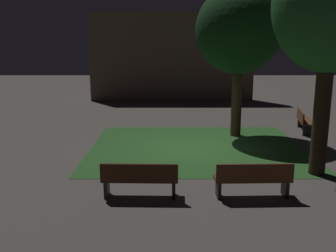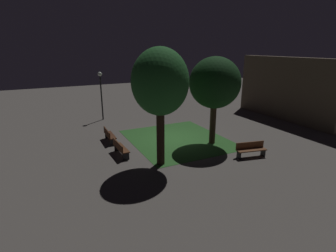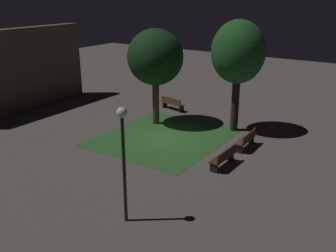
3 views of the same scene
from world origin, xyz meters
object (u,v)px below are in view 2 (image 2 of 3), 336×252
(bench_lawn_edge, at_px, (251,149))
(lamp_post_path_center, at_px, (101,87))
(tree_back_left, at_px, (215,83))
(tree_back_right, at_px, (160,83))
(bench_by_lamp, at_px, (109,135))
(bench_back_row, at_px, (120,148))

(bench_lawn_edge, xyz_separation_m, lamp_post_path_center, (-12.21, -5.95, 2.40))
(tree_back_left, distance_m, tree_back_right, 4.76)
(bench_lawn_edge, height_order, tree_back_right, tree_back_right)
(tree_back_left, xyz_separation_m, tree_back_right, (1.50, -4.50, 0.46))
(tree_back_left, relative_size, lamp_post_path_center, 1.36)
(bench_lawn_edge, xyz_separation_m, tree_back_left, (-2.92, -0.70, 3.55))
(bench_by_lamp, relative_size, lamp_post_path_center, 0.43)
(tree_back_left, height_order, lamp_post_path_center, tree_back_left)
(lamp_post_path_center, bearing_deg, tree_back_left, 29.46)
(tree_back_right, bearing_deg, tree_back_left, 108.42)
(bench_back_row, relative_size, tree_back_right, 0.29)
(tree_back_right, bearing_deg, bench_back_row, -142.16)
(tree_back_left, xyz_separation_m, lamp_post_path_center, (-9.29, -5.25, -1.15))
(bench_by_lamp, relative_size, tree_back_right, 0.29)
(tree_back_left, relative_size, tree_back_right, 0.91)
(lamp_post_path_center, bearing_deg, bench_back_row, -6.16)
(bench_back_row, distance_m, tree_back_left, 7.16)
(bench_by_lamp, bearing_deg, tree_back_left, 61.68)
(lamp_post_path_center, bearing_deg, bench_lawn_edge, 25.97)
(bench_lawn_edge, bearing_deg, bench_by_lamp, -132.26)
(tree_back_left, distance_m, lamp_post_path_center, 10.73)
(bench_back_row, height_order, bench_lawn_edge, same)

